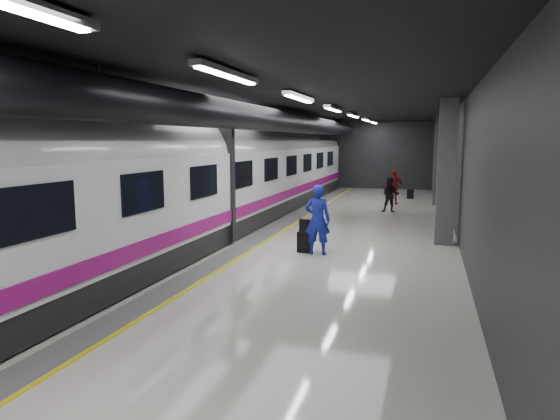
% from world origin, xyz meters
% --- Properties ---
extents(ground, '(40.00, 40.00, 0.00)m').
position_xyz_m(ground, '(0.00, 0.00, 0.00)').
color(ground, silver).
rests_on(ground, ground).
extents(platform_hall, '(10.02, 40.02, 4.51)m').
position_xyz_m(platform_hall, '(-0.29, 0.96, 3.54)').
color(platform_hall, black).
rests_on(platform_hall, ground).
extents(train, '(3.05, 38.00, 4.05)m').
position_xyz_m(train, '(-3.25, -0.00, 2.07)').
color(train, black).
rests_on(train, ground).
extents(traveler_main, '(0.74, 0.49, 2.01)m').
position_xyz_m(traveler_main, '(1.04, -0.55, 1.01)').
color(traveler_main, '#1935C0').
rests_on(traveler_main, ground).
extents(suitcase_main, '(0.41, 0.30, 0.61)m').
position_xyz_m(suitcase_main, '(0.62, -0.42, 0.30)').
color(suitcase_main, black).
rests_on(suitcase_main, ground).
extents(shoulder_bag, '(0.31, 0.25, 0.37)m').
position_xyz_m(shoulder_bag, '(0.63, -0.45, 0.80)').
color(shoulder_bag, black).
rests_on(shoulder_bag, suitcase_main).
extents(traveler_far_a, '(0.78, 0.61, 1.60)m').
position_xyz_m(traveler_far_a, '(2.41, 8.67, 0.80)').
color(traveler_far_a, black).
rests_on(traveler_far_a, ground).
extents(traveler_far_b, '(1.10, 0.63, 1.76)m').
position_xyz_m(traveler_far_b, '(2.33, 11.77, 0.88)').
color(traveler_far_b, maroon).
rests_on(traveler_far_b, ground).
extents(suitcase_far, '(0.38, 0.25, 0.54)m').
position_xyz_m(suitcase_far, '(3.10, 14.44, 0.27)').
color(suitcase_far, black).
rests_on(suitcase_far, ground).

